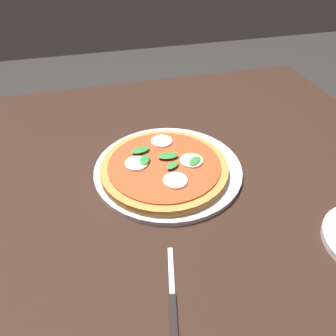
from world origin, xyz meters
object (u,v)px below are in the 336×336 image
at_px(dining_table, 157,200).
at_px(knife, 173,300).
at_px(serving_tray, 168,169).
at_px(pizza, 164,167).

xyz_separation_m(dining_table, knife, (0.05, 0.33, 0.11)).
height_order(dining_table, knife, knife).
bearing_deg(serving_tray, pizza, 44.77).
bearing_deg(serving_tray, dining_table, -34.43).
relative_size(dining_table, knife, 7.85).
distance_m(serving_tray, knife, 0.33).
xyz_separation_m(serving_tray, knife, (0.08, 0.32, -0.00)).
relative_size(serving_tray, pizza, 1.18).
relative_size(pizza, knife, 1.80).
height_order(serving_tray, knife, serving_tray).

